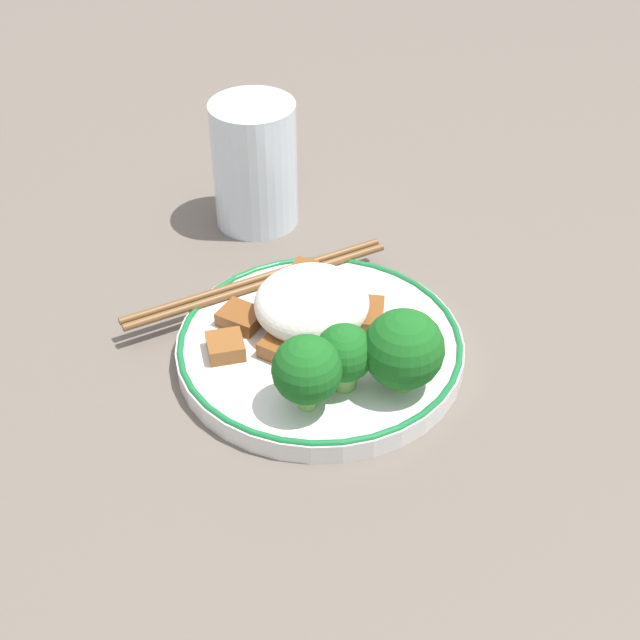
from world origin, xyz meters
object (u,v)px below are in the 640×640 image
at_px(broccoli_back_left, 307,370).
at_px(chopsticks, 258,282).
at_px(broccoli_back_center, 348,353).
at_px(broccoli_back_right, 404,350).
at_px(plate, 320,347).
at_px(drinking_glass, 255,164).

xyz_separation_m(broccoli_back_left, chopsticks, (0.01, 0.14, -0.03)).
bearing_deg(broccoli_back_center, broccoli_back_right, -20.55).
bearing_deg(broccoli_back_left, broccoli_back_right, -1.50).
relative_size(plate, chopsticks, 0.95).
xyz_separation_m(plate, chopsticks, (-0.02, 0.08, 0.01)).
distance_m(broccoli_back_left, drinking_glass, 0.26).
distance_m(chopsticks, drinking_glass, 0.13).
xyz_separation_m(broccoli_back_right, chopsticks, (-0.06, 0.15, -0.03)).
distance_m(plate, broccoli_back_center, 0.06).
bearing_deg(broccoli_back_right, broccoli_back_center, 159.45).
distance_m(broccoli_back_center, chopsticks, 0.14).
distance_m(broccoli_back_center, drinking_glass, 0.25).
bearing_deg(broccoli_back_center, chopsticks, 101.80).
height_order(plate, broccoli_back_center, broccoli_back_center).
relative_size(chopsticks, drinking_glass, 1.98).
bearing_deg(plate, drinking_glass, 87.48).
distance_m(plate, drinking_glass, 0.21).
distance_m(broccoli_back_left, broccoli_back_right, 0.07).
bearing_deg(chopsticks, broccoli_back_left, -92.57).
height_order(broccoli_back_left, broccoli_back_right, broccoli_back_right).
distance_m(broccoli_back_right, drinking_glass, 0.27).
bearing_deg(chopsticks, broccoli_back_right, -66.53).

